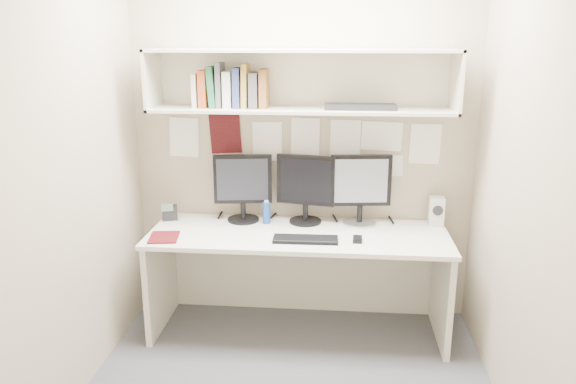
# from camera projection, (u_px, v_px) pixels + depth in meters

# --- Properties ---
(floor) EXTENTS (2.40, 2.00, 0.01)m
(floor) POSITION_uv_depth(u_px,v_px,m) (290.00, 384.00, 3.34)
(floor) COLOR #444549
(floor) RESTS_ON ground
(wall_back) EXTENTS (2.40, 0.02, 2.60)m
(wall_back) POSITION_uv_depth(u_px,v_px,m) (303.00, 139.00, 3.95)
(wall_back) COLOR tan
(wall_back) RESTS_ON ground
(wall_front) EXTENTS (2.40, 0.02, 2.60)m
(wall_front) POSITION_uv_depth(u_px,v_px,m) (266.00, 236.00, 2.03)
(wall_front) COLOR tan
(wall_front) RESTS_ON ground
(wall_left) EXTENTS (0.02, 2.00, 2.60)m
(wall_left) POSITION_uv_depth(u_px,v_px,m) (74.00, 167.00, 3.09)
(wall_left) COLOR tan
(wall_left) RESTS_ON ground
(wall_right) EXTENTS (0.02, 2.00, 2.60)m
(wall_right) POSITION_uv_depth(u_px,v_px,m) (522.00, 177.00, 2.88)
(wall_right) COLOR tan
(wall_right) RESTS_ON ground
(desk) EXTENTS (2.00, 0.70, 0.73)m
(desk) POSITION_uv_depth(u_px,v_px,m) (298.00, 282.00, 3.86)
(desk) COLOR silver
(desk) RESTS_ON floor
(overhead_hutch) EXTENTS (2.00, 0.38, 0.40)m
(overhead_hutch) POSITION_uv_depth(u_px,v_px,m) (302.00, 80.00, 3.70)
(overhead_hutch) COLOR beige
(overhead_hutch) RESTS_ON wall_back
(pinned_papers) EXTENTS (1.92, 0.01, 0.48)m
(pinned_papers) POSITION_uv_depth(u_px,v_px,m) (302.00, 146.00, 3.95)
(pinned_papers) COLOR white
(pinned_papers) RESTS_ON wall_back
(monitor_left) EXTENTS (0.41, 0.22, 0.48)m
(monitor_left) POSITION_uv_depth(u_px,v_px,m) (243.00, 185.00, 3.94)
(monitor_left) COLOR black
(monitor_left) RESTS_ON desk
(monitor_center) EXTENTS (0.41, 0.23, 0.48)m
(monitor_center) POSITION_uv_depth(u_px,v_px,m) (306.00, 186.00, 3.90)
(monitor_center) COLOR black
(monitor_center) RESTS_ON desk
(monitor_right) EXTENTS (0.42, 0.23, 0.49)m
(monitor_right) POSITION_uv_depth(u_px,v_px,m) (361.00, 187.00, 3.87)
(monitor_right) COLOR #A5A5AA
(monitor_right) RESTS_ON desk
(keyboard) EXTENTS (0.42, 0.15, 0.02)m
(keyboard) POSITION_uv_depth(u_px,v_px,m) (306.00, 239.00, 3.60)
(keyboard) COLOR black
(keyboard) RESTS_ON desk
(mouse) EXTENTS (0.06, 0.10, 0.03)m
(mouse) POSITION_uv_depth(u_px,v_px,m) (357.00, 239.00, 3.59)
(mouse) COLOR black
(mouse) RESTS_ON desk
(speaker) EXTENTS (0.10, 0.11, 0.20)m
(speaker) POSITION_uv_depth(u_px,v_px,m) (436.00, 211.00, 3.88)
(speaker) COLOR beige
(speaker) RESTS_ON desk
(blue_bottle) EXTENTS (0.05, 0.05, 0.17)m
(blue_bottle) POSITION_uv_depth(u_px,v_px,m) (266.00, 212.00, 3.92)
(blue_bottle) COLOR navy
(blue_bottle) RESTS_ON desk
(maroon_notebook) EXTENTS (0.21, 0.25, 0.01)m
(maroon_notebook) POSITION_uv_depth(u_px,v_px,m) (164.00, 237.00, 3.65)
(maroon_notebook) COLOR #520E13
(maroon_notebook) RESTS_ON desk
(desk_phone) EXTENTS (0.13, 0.12, 0.13)m
(desk_phone) POSITION_uv_depth(u_px,v_px,m) (170.00, 212.00, 4.01)
(desk_phone) COLOR black
(desk_phone) RESTS_ON desk
(book_stack) EXTENTS (0.49, 0.18, 0.29)m
(book_stack) POSITION_uv_depth(u_px,v_px,m) (231.00, 88.00, 3.71)
(book_stack) COLOR beige
(book_stack) RESTS_ON overhead_hutch
(hutch_tray) EXTENTS (0.46, 0.18, 0.03)m
(hutch_tray) POSITION_uv_depth(u_px,v_px,m) (360.00, 107.00, 3.64)
(hutch_tray) COLOR black
(hutch_tray) RESTS_ON overhead_hutch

